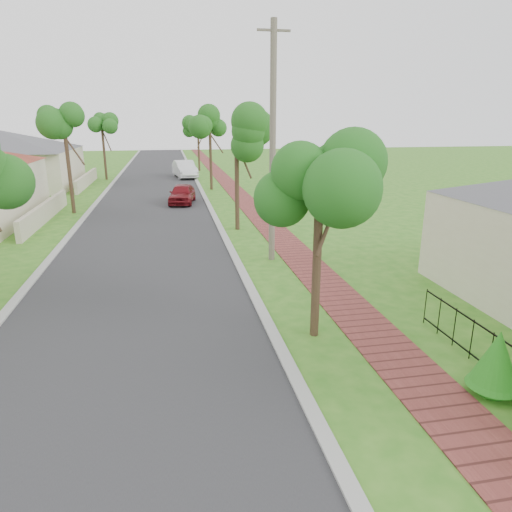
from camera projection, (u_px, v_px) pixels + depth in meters
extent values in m
plane|color=#2F711B|center=(288.00, 442.00, 7.95)|extent=(160.00, 160.00, 0.00)
cube|color=#28282B|center=(150.00, 217.00, 26.23)|extent=(7.00, 120.00, 0.02)
cube|color=#9E9E99|center=(213.00, 214.00, 26.88)|extent=(0.30, 120.00, 0.10)
cube|color=#9E9E99|center=(83.00, 219.00, 25.58)|extent=(0.30, 120.00, 0.10)
cube|color=brown|center=(256.00, 213.00, 27.35)|extent=(1.50, 120.00, 0.03)
cylinder|color=black|center=(491.00, 353.00, 9.94)|extent=(0.02, 0.02, 1.00)
cylinder|color=black|center=(472.00, 339.00, 10.56)|extent=(0.02, 0.02, 1.00)
cylinder|color=black|center=(454.00, 327.00, 11.19)|extent=(0.02, 0.02, 1.00)
cylinder|color=black|center=(439.00, 316.00, 11.82)|extent=(0.02, 0.02, 1.00)
cylinder|color=black|center=(425.00, 306.00, 12.44)|extent=(0.02, 0.02, 1.00)
cylinder|color=#382619|center=(237.00, 185.00, 22.61)|extent=(0.22, 0.22, 4.55)
sphere|color=#184B14|center=(236.00, 135.00, 21.92)|extent=(1.70, 1.70, 1.70)
cylinder|color=#382619|center=(211.00, 158.00, 35.73)|extent=(0.22, 0.22, 4.90)
sphere|color=#184B14|center=(210.00, 124.00, 34.99)|extent=(1.70, 1.70, 1.70)
cylinder|color=#382619|center=(199.00, 151.00, 49.01)|extent=(0.22, 0.22, 4.20)
sphere|color=#184B14|center=(198.00, 130.00, 48.37)|extent=(1.70, 1.70, 1.70)
cylinder|color=#382619|center=(69.00, 172.00, 26.60)|extent=(0.22, 0.22, 4.90)
sphere|color=#184B14|center=(64.00, 126.00, 25.86)|extent=(1.70, 1.70, 1.70)
cylinder|color=#382619|center=(104.00, 155.00, 41.70)|extent=(0.22, 0.22, 4.55)
sphere|color=#184B14|center=(102.00, 127.00, 41.01)|extent=(1.70, 1.70, 1.70)
sphere|color=#176F16|center=(493.00, 381.00, 9.25)|extent=(0.81, 0.81, 0.81)
cone|color=#176F16|center=(497.00, 356.00, 9.09)|extent=(0.92, 0.92, 1.11)
cube|color=#BFB299|center=(45.00, 212.00, 25.09)|extent=(0.25, 10.00, 1.00)
cube|color=beige|center=(2.00, 169.00, 36.83)|extent=(11.00, 10.00, 3.00)
cube|color=#BFB299|center=(87.00, 180.00, 38.26)|extent=(0.25, 10.00, 1.00)
imported|color=maroon|center=(182.00, 194.00, 30.19)|extent=(2.11, 3.94, 1.27)
imported|color=white|center=(185.00, 169.00, 43.40)|extent=(2.39, 5.05, 1.60)
cylinder|color=#382619|center=(317.00, 264.00, 11.34)|extent=(0.22, 0.22, 3.88)
sphere|color=#23661D|center=(320.00, 181.00, 10.75)|extent=(1.93, 1.93, 1.93)
cylinder|color=#6D6255|center=(273.00, 147.00, 17.04)|extent=(0.24, 0.24, 8.77)
cube|color=#6D6255|center=(274.00, 30.00, 15.89)|extent=(1.20, 0.08, 0.08)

